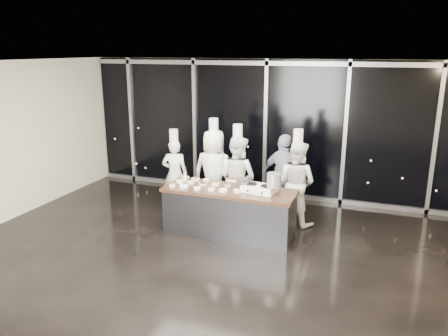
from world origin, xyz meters
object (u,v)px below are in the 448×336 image
Objects in this scene: chef_far_left at (175,173)px; chef_right at (296,182)px; chef_center at (237,177)px; guest at (284,177)px; stove at (259,188)px; demo_counter at (229,212)px; chef_left at (214,172)px; stock_pot at (274,180)px; frying_pan at (243,180)px.

chef_far_left is 2.68m from chef_right.
guest is at bearing -139.64° from chef_center.
chef_center is (-0.68, 0.80, -0.08)m from stove.
demo_counter is 0.76m from stove.
chef_left is at bearing 125.76° from demo_counter.
guest is at bearing 93.62° from stock_pot.
demo_counter is 1.20× the size of chef_left.
frying_pan is 0.27× the size of chef_center.
guest is at bearing -174.65° from chef_left.
chef_far_left is 1.51m from chef_center.
frying_pan is 0.84m from chef_center.
chef_center is (-0.13, 0.85, 0.43)m from demo_counter.
stock_pot reaches higher than stove.
frying_pan is (-0.32, 0.06, 0.10)m from stove.
chef_far_left is at bearing 14.82° from chef_center.
chef_right reaches higher than stock_pot.
chef_right is at bearing 70.01° from stove.
guest is at bearing 167.12° from chef_far_left.
stove is 0.32× the size of chef_center.
stove is 0.31× the size of chef_left.
chef_right is at bearing 78.27° from stock_pot.
chef_far_left reaches higher than stock_pot.
stove is 0.36× the size of guest.
chef_far_left is (-1.63, 1.01, 0.33)m from demo_counter.
chef_center reaches higher than stock_pot.
stock_pot is at bearing 113.97° from guest.
chef_left is (-1.53, 0.96, -0.25)m from stock_pot.
chef_center is 1.11× the size of guest.
stock_pot is 0.14× the size of guest.
guest is 0.33m from chef_right.
chef_center is at bearing 98.69° from demo_counter.
chef_left is 1.15× the size of guest.
stock_pot is (0.60, -0.12, 0.10)m from frying_pan.
chef_far_left is (-1.87, 0.90, -0.28)m from frying_pan.
demo_counter is 1.40× the size of chef_far_left.
chef_left reaches higher than chef_far_left.
frying_pan is 1.26m from chef_left.
guest is (2.40, 0.16, 0.10)m from chef_far_left.
stock_pot reaches higher than frying_pan.
chef_center is at bearing 166.30° from chef_left.
guest is (0.90, 0.32, 0.01)m from chef_center.
chef_left reaches higher than stove.
chef_far_left is 0.99× the size of guest.
chef_left is (-1.24, 0.91, -0.05)m from stove.
chef_left is 1.06× the size of chef_right.
chef_left is at bearing 160.11° from chef_far_left.
frying_pan is at bearing 176.49° from stove.
demo_counter is 1.46m from guest.
stove is 1.14m from guest.
chef_center is at bearing 39.83° from guest.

